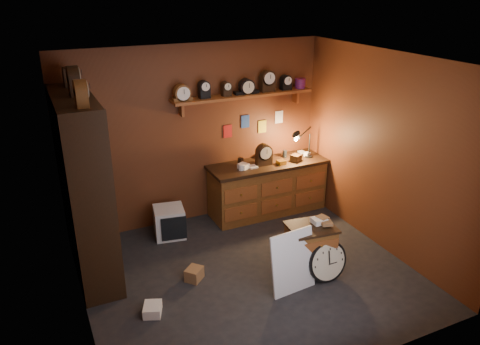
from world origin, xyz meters
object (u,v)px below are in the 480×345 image
object	(u,v)px
shelving_unit	(81,181)
workbench	(268,185)
big_round_clock	(327,261)
low_cabinet	(310,247)

from	to	relation	value
shelving_unit	workbench	distance (m)	2.99
shelving_unit	big_round_clock	xyz separation A→B (m)	(2.62, -1.49, -0.99)
shelving_unit	big_round_clock	world-z (taller)	shelving_unit
workbench	low_cabinet	size ratio (longest dim) A/B	2.55
workbench	low_cabinet	bearing A→B (deg)	-100.22
shelving_unit	low_cabinet	distance (m)	2.95
workbench	shelving_unit	bearing A→B (deg)	-170.13
big_round_clock	shelving_unit	bearing A→B (deg)	150.44
shelving_unit	low_cabinet	size ratio (longest dim) A/B	3.45
workbench	low_cabinet	world-z (taller)	workbench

